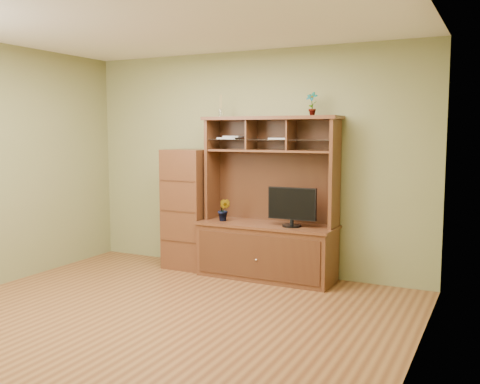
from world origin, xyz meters
The scene contains 8 objects.
room centered at (0.00, 0.00, 1.35)m, with size 4.54×4.04×2.74m.
media_hutch centered at (0.34, 1.73, 0.52)m, with size 1.66×0.61×1.90m.
monitor centered at (0.67, 1.65, 0.89)m, with size 0.56×0.22×0.45m.
orchid_plant centered at (-0.20, 1.65, 0.79)m, with size 0.15×0.12×0.27m, color #25561D.
top_plant centered at (0.84, 1.80, 2.03)m, with size 0.14×0.10×0.27m, color #355E21.
reed_diffuser centered at (-0.32, 1.80, 2.01)m, with size 0.05×0.05×0.27m.
magazines centered at (0.02, 1.80, 1.65)m, with size 0.91×0.20×0.04m.
side_cabinet centered at (-0.76, 1.74, 0.75)m, with size 0.54×0.49×1.50m.
Camera 1 is at (2.80, -3.97, 1.72)m, focal length 40.00 mm.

